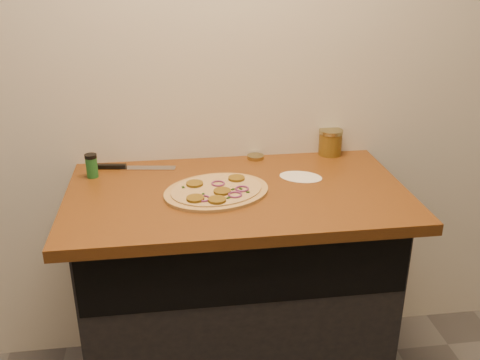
{
  "coord_description": "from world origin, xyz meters",
  "views": [
    {
      "loc": [
        -0.22,
        -0.29,
        1.68
      ],
      "look_at": [
        0.01,
        1.39,
        0.95
      ],
      "focal_mm": 40.0,
      "sensor_mm": 36.0,
      "label": 1
    }
  ],
  "objects": [
    {
      "name": "cabinet",
      "position": [
        0.0,
        1.45,
        0.43
      ],
      "size": [
        1.1,
        0.6,
        0.86
      ],
      "primitive_type": "cube",
      "color": "black",
      "rests_on": "ground"
    },
    {
      "name": "pizza",
      "position": [
        -0.08,
        1.4,
        0.91
      ],
      "size": [
        0.47,
        0.47,
        0.03
      ],
      "color": "tan",
      "rests_on": "countertop"
    },
    {
      "name": "salsa_jar",
      "position": [
        0.43,
        1.72,
        0.95
      ],
      "size": [
        0.1,
        0.1,
        0.11
      ],
      "color": "#9E280F",
      "rests_on": "countertop"
    },
    {
      "name": "chefs_knife",
      "position": [
        -0.39,
        1.67,
        0.91
      ],
      "size": [
        0.31,
        0.08,
        0.02
      ],
      "color": "#B7BAC1",
      "rests_on": "countertop"
    },
    {
      "name": "spice_shaker",
      "position": [
        -0.52,
        1.61,
        0.95
      ],
      "size": [
        0.04,
        0.04,
        0.09
      ],
      "color": "#1D5E28",
      "rests_on": "countertop"
    },
    {
      "name": "mason_jar_lid",
      "position": [
        0.11,
        1.71,
        0.91
      ],
      "size": [
        0.07,
        0.07,
        0.01
      ],
      "primitive_type": "cylinder",
      "rotation": [
        0.0,
        0.0,
        -0.0
      ],
      "color": "#8F8353",
      "rests_on": "countertop"
    },
    {
      "name": "countertop",
      "position": [
        0.0,
        1.42,
        0.88
      ],
      "size": [
        1.2,
        0.7,
        0.04
      ],
      "primitive_type": "cube",
      "color": "brown",
      "rests_on": "cabinet"
    },
    {
      "name": "flour_spill",
      "position": [
        0.25,
        1.5,
        0.9
      ],
      "size": [
        0.21,
        0.21,
        0.0
      ],
      "primitive_type": "cylinder",
      "rotation": [
        0.0,
        0.0,
        -0.44
      ],
      "color": "silver",
      "rests_on": "countertop"
    }
  ]
}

